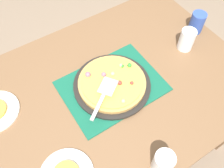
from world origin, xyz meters
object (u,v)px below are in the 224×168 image
cup_near (163,163)px  cup_far (187,39)px  cup_corner (197,22)px  pizza_server (104,95)px  pizza_pan (112,85)px  pizza (112,82)px

cup_near → cup_far: (-0.53, -0.44, 0.00)m
cup_corner → pizza_server: (0.70, 0.12, 0.01)m
cup_near → cup_far: same height
pizza_pan → pizza: 0.02m
cup_near → cup_far: 0.68m
pizza_pan → cup_near: 0.44m
cup_far → pizza: bearing=0.1°
cup_far → pizza_server: (0.56, 0.06, 0.01)m
pizza_pan → pizza_server: bearing=35.4°
cup_corner → cup_near: bearing=37.1°
cup_near → pizza_pan: bearing=-96.4°
pizza → cup_near: bearing=83.5°
pizza → pizza_server: size_ratio=1.55×
pizza → pizza_server: (0.08, 0.06, 0.04)m
cup_far → pizza_server: cup_far is taller
cup_far → cup_corner: bearing=-154.8°
cup_near → cup_corner: (-0.67, -0.50, 0.00)m
pizza → cup_corner: (-0.62, -0.07, 0.03)m
pizza → cup_far: cup_far is taller
cup_near → cup_far: size_ratio=1.00×
cup_near → cup_corner: 0.83m
pizza_pan → cup_corner: (-0.62, -0.07, 0.05)m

